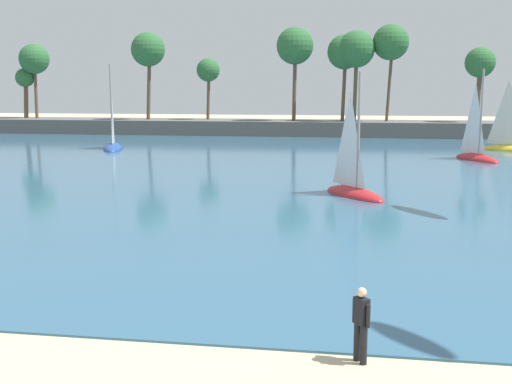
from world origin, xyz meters
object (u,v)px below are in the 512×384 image
at_px(sailboat_mid_bay, 511,143).
at_px(sailboat_toward_headland, 353,184).
at_px(person_at_waterline, 361,322).
at_px(sailboat_near_shore, 113,141).
at_px(sailboat_far_left, 476,151).

xyz_separation_m(sailboat_mid_bay, sailboat_toward_headland, (-14.01, -27.14, -0.09)).
relative_size(person_at_waterline, sailboat_toward_headland, 0.24).
bearing_deg(sailboat_toward_headland, sailboat_near_shore, 134.77).
bearing_deg(sailboat_far_left, sailboat_near_shore, 173.13).
relative_size(sailboat_near_shore, sailboat_mid_bay, 1.05).
bearing_deg(sailboat_mid_bay, sailboat_far_left, -118.43).
xyz_separation_m(person_at_waterline, sailboat_mid_bay, (13.64, 48.32, -0.11)).
relative_size(person_at_waterline, sailboat_near_shore, 0.20).
bearing_deg(sailboat_near_shore, sailboat_toward_headland, -45.23).
bearing_deg(sailboat_near_shore, sailboat_far_left, -6.87).
xyz_separation_m(sailboat_near_shore, sailboat_far_left, (32.06, -3.86, -0.06)).
bearing_deg(person_at_waterline, sailboat_mid_bay, 74.24).
bearing_deg(sailboat_mid_bay, sailboat_near_shore, -173.10).
height_order(sailboat_mid_bay, sailboat_toward_headland, sailboat_mid_bay).
height_order(person_at_waterline, sailboat_toward_headland, sailboat_toward_headland).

